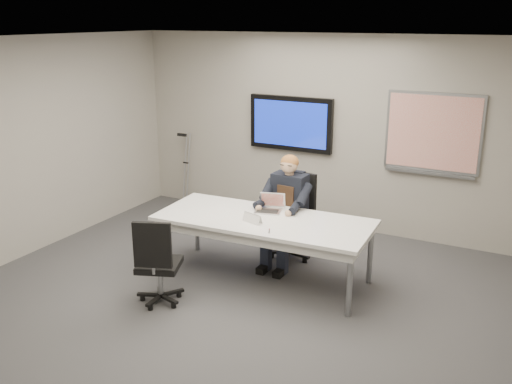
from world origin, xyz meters
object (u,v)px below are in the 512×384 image
at_px(office_chair_far, 292,232).
at_px(office_chair_near, 159,277).
at_px(conference_table, 264,225).
at_px(seated_person, 283,222).
at_px(laptop, 270,207).

xyz_separation_m(office_chair_far, office_chair_near, (-0.76, -1.83, -0.03)).
height_order(conference_table, office_chair_far, office_chair_far).
bearing_deg(office_chair_far, seated_person, -81.91).
height_order(office_chair_far, seated_person, seated_person).
bearing_deg(office_chair_near, office_chair_far, -134.03).
relative_size(office_chair_near, seated_person, 0.72).
distance_m(office_chair_far, laptop, 0.69).
xyz_separation_m(office_chair_near, laptop, (0.68, 1.34, 0.51)).
bearing_deg(office_chair_near, laptop, -138.25).
distance_m(conference_table, laptop, 0.31).
xyz_separation_m(conference_table, office_chair_far, (0.03, 0.76, -0.34)).
distance_m(conference_table, office_chair_far, 0.83).
relative_size(office_chair_far, seated_person, 0.80).
bearing_deg(laptop, office_chair_near, -132.99).
xyz_separation_m(seated_person, laptop, (-0.07, -0.23, 0.26)).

